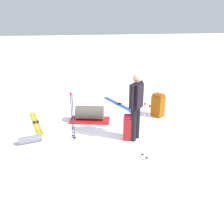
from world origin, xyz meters
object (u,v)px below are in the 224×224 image
Objects in this scene: ski_poles_planted_near at (72,114)px; sleeping_mat_rolled at (30,139)px; backpack_bright at (158,105)px; ski_pair_near at (36,123)px; ski_pair_far at (119,104)px; backpack_large_dark at (129,128)px; gear_sled at (90,115)px; skier_standing at (136,104)px; ski_poles_planted_far at (146,129)px.

ski_poles_planted_near is 1.22m from sleeping_mat_rolled.
backpack_bright is 2.87m from ski_poles_planted_near.
ski_pair_far is (-1.09, 2.75, -0.00)m from ski_pair_near.
backpack_large_dark reaches higher than sleeping_mat_rolled.
gear_sled is 1.89m from sleeping_mat_rolled.
skier_standing is 2.80m from ski_pair_far.
backpack_bright reaches higher than gear_sled.
ski_poles_planted_near is (1.22, 1.03, 0.67)m from ski_pair_near.
sleeping_mat_rolled is (1.00, -3.73, -0.27)m from backpack_bright.
ski_poles_planted_near is (-0.32, -1.53, -0.27)m from skier_standing.
backpack_bright is at bearing 135.82° from backpack_large_dark.
skier_standing is at bearing -4.30° from ski_pair_far.
backpack_bright is 0.59× the size of ski_poles_planted_near.
ski_poles_planted_near reaches higher than ski_pair_far.
backpack_large_dark is at bearing 82.41° from sleeping_mat_rolled.
ski_pair_near is at bearing -134.74° from ski_poles_planted_far.
ski_pair_far is 3.62m from sleeping_mat_rolled.
ski_poles_planted_near is at bearing -69.20° from backpack_bright.
ski_poles_planted_far reaches higher than ski_poles_planted_near.
ski_poles_planted_far is at bearing -4.12° from ski_pair_far.
backpack_large_dark is 0.54× the size of gear_sled.
ski_pair_far is (-2.63, 0.20, -0.94)m from skier_standing.
ski_poles_planted_near reaches higher than sleeping_mat_rolled.
ski_poles_planted_near is at bearing -102.99° from backpack_large_dark.
ski_pair_far is 2.77× the size of backpack_large_dark.
ski_poles_planted_near is 2.23× the size of sleeping_mat_rolled.
ski_pair_near is at bearing -97.86° from gear_sled.
sleeping_mat_rolled is at bearing -97.32° from skier_standing.
ski_pair_near is at bearing -122.62° from backpack_large_dark.
ski_pair_near is 3.58m from ski_poles_planted_far.
skier_standing is 1.81m from gear_sled.
ski_poles_planted_far reaches higher than backpack_large_dark.
ski_pair_near is at bearing -121.17° from skier_standing.
skier_standing is 3.13m from ski_pair_near.
ski_poles_planted_near reaches higher than backpack_bright.
sleeping_mat_rolled reaches higher than ski_pair_far.
sleeping_mat_rolled is at bearing -97.59° from backpack_large_dark.
gear_sled is (-1.00, 0.54, -0.46)m from ski_poles_planted_near.
ski_poles_planted_far is at bearing 49.52° from ski_poles_planted_near.
skier_standing is 1.86m from backpack_bright.
ski_poles_planted_far is at bearing 45.26° from ski_pair_near.
backpack_large_dark is (1.54, 2.40, 0.31)m from ski_pair_near.
backpack_large_dark is at bearing -44.18° from backpack_bright.
skier_standing is 1.58m from ski_poles_planted_near.
backpack_large_dark is 0.55× the size of ski_poles_planted_near.
ski_poles_planted_far is (0.93, -0.06, -0.24)m from skier_standing.
backpack_large_dark is at bearing -174.25° from ski_poles_planted_far.
ski_poles_planted_far is (0.94, 0.09, 0.38)m from backpack_large_dark.
ski_pair_near is 1.22m from sleeping_mat_rolled.
backpack_large_dark is at bearing -7.60° from ski_pair_far.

